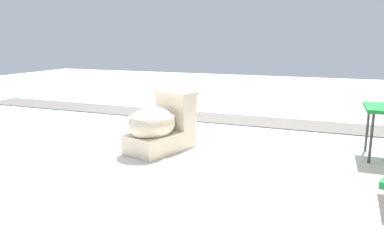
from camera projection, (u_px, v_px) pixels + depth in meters
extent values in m
plane|color=beige|center=(163.00, 145.00, 3.47)|extent=(14.00, 14.00, 0.00)
cube|color=#605B56|center=(249.00, 121.00, 4.48)|extent=(0.56, 8.00, 0.01)
cube|color=beige|center=(160.00, 141.00, 3.30)|extent=(0.68, 0.51, 0.17)
ellipsoid|color=beige|center=(152.00, 124.00, 3.18)|extent=(0.53, 0.48, 0.28)
cylinder|color=beige|center=(152.00, 117.00, 3.17)|extent=(0.49, 0.49, 0.03)
cube|color=beige|center=(176.00, 111.00, 3.40)|extent=(0.28, 0.38, 0.30)
cube|color=beige|center=(176.00, 93.00, 3.37)|extent=(0.31, 0.41, 0.04)
cylinder|color=silver|center=(183.00, 91.00, 3.31)|extent=(0.02, 0.02, 0.01)
cylinder|color=#38383D|center=(371.00, 138.00, 2.94)|extent=(0.02, 0.02, 0.40)
cylinder|color=#38383D|center=(367.00, 129.00, 3.25)|extent=(0.02, 0.02, 0.40)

